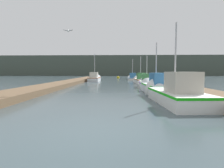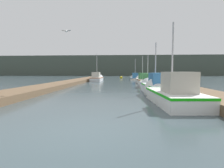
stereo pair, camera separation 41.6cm
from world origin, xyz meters
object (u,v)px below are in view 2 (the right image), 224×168
fishing_boat_1 (155,86)px  fishing_boat_5 (135,78)px  fishing_boat_3 (142,80)px  fishing_boat_4 (97,78)px  fishing_boat_0 (169,93)px  seagull_lead (66,31)px  channel_buoy (121,78)px  fishing_boat_2 (148,82)px  mooring_piling_1 (146,77)px  mooring_piling_0 (157,80)px

fishing_boat_1 → fishing_boat_5: (-0.08, 20.32, -0.10)m
fishing_boat_3 → fishing_boat_4: bearing=146.3°
fishing_boat_0 → seagull_lead: bearing=165.1°
fishing_boat_0 → fishing_boat_4: 20.27m
fishing_boat_5 → fishing_boat_1: bearing=-87.8°
seagull_lead → fishing_boat_0: bearing=-17.1°
fishing_boat_4 → seagull_lead: bearing=-87.0°
fishing_boat_4 → channel_buoy: bearing=71.6°
fishing_boat_0 → fishing_boat_2: fishing_boat_0 is taller
fishing_boat_2 → channel_buoy: fishing_boat_2 is taller
fishing_boat_3 → mooring_piling_1: size_ratio=4.11×
fishing_boat_3 → channel_buoy: fishing_boat_3 is taller
channel_buoy → fishing_boat_3: bearing=-78.9°
mooring_piling_1 → seagull_lead: 19.15m
fishing_boat_4 → seagull_lead: fishing_boat_4 is taller
fishing_boat_0 → channel_buoy: size_ratio=4.92×
fishing_boat_1 → mooring_piling_1: size_ratio=3.54×
fishing_boat_3 → channel_buoy: size_ratio=4.86×
channel_buoy → fishing_boat_1: bearing=-84.0°
mooring_piling_1 → channel_buoy: (-4.05, 11.75, -0.50)m
fishing_boat_3 → fishing_boat_5: bearing=90.7°
fishing_boat_3 → channel_buoy: (-3.05, 15.60, -0.26)m
fishing_boat_0 → mooring_piling_1: 18.69m
seagull_lead → mooring_piling_0: bearing=41.7°
fishing_boat_0 → fishing_boat_5: size_ratio=1.12×
fishing_boat_2 → seagull_lead: 10.58m
fishing_boat_0 → fishing_boat_4: (-6.67, 19.14, 0.02)m
fishing_boat_1 → fishing_boat_2: size_ratio=0.99×
fishing_boat_4 → mooring_piling_0: 13.02m
fishing_boat_5 → mooring_piling_0: fishing_boat_5 is taller
fishing_boat_3 → seagull_lead: (-5.99, -13.67, 3.55)m
fishing_boat_0 → seagull_lead: seagull_lead is taller
fishing_boat_0 → fishing_boat_2: (0.15, 9.12, -0.03)m
channel_buoy → seagull_lead: (-2.93, -29.27, 3.81)m
fishing_boat_1 → fishing_boat_2: 5.37m
fishing_boat_5 → channel_buoy: bearing=115.2°
fishing_boat_4 → seagull_lead: 18.36m
fishing_boat_0 → fishing_boat_3: fishing_boat_0 is taller
fishing_boat_2 → channel_buoy: size_ratio=4.22×
mooring_piling_1 → channel_buoy: bearing=109.0°
channel_buoy → mooring_piling_0: bearing=-80.0°
fishing_boat_4 → fishing_boat_5: 8.17m
fishing_boat_0 → fishing_boat_2: bearing=85.2°
fishing_boat_2 → mooring_piling_1: 9.59m
fishing_boat_3 → seagull_lead: size_ratio=9.93×
seagull_lead → channel_buoy: bearing=78.2°
fishing_boat_2 → seagull_lead: bearing=-121.1°
mooring_piling_0 → mooring_piling_1: (0.20, 10.06, -0.03)m
fishing_boat_4 → fishing_boat_1: bearing=-66.6°
mooring_piling_1 → fishing_boat_2: bearing=-96.2°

